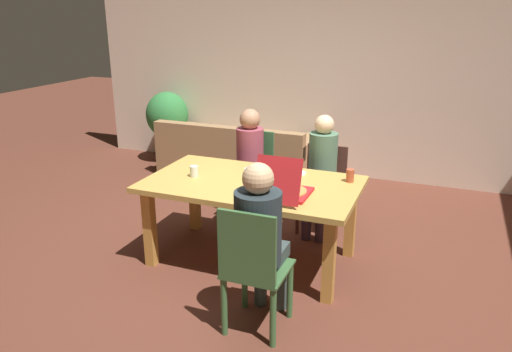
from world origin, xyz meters
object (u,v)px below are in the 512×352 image
at_px(person_1, 248,157).
at_px(couch, 236,157).
at_px(dining_table, 252,192).
at_px(chair_1, 253,168).
at_px(pizza_box_0, 285,190).
at_px(plate_0, 255,169).
at_px(plate_1, 295,172).
at_px(chair_2, 324,182).
at_px(potted_plant, 167,119).
at_px(chair_0, 253,269).
at_px(drinking_glass_1, 194,171).
at_px(person_2, 321,166).
at_px(drinking_glass_0, 350,176).
at_px(person_0, 260,231).

bearing_deg(person_1, couch, 118.59).
relative_size(dining_table, chair_1, 1.97).
distance_m(pizza_box_0, plate_0, 0.73).
bearing_deg(plate_1, chair_2, 77.75).
height_order(pizza_box_0, plate_0, pizza_box_0).
bearing_deg(chair_1, potted_plant, 143.70).
relative_size(chair_0, drinking_glass_1, 9.83).
height_order(plate_0, plate_1, same).
relative_size(chair_0, pizza_box_0, 2.03).
height_order(dining_table, couch, dining_table).
height_order(dining_table, pizza_box_0, pizza_box_0).
xyz_separation_m(chair_2, pizza_box_0, (-0.03, -1.20, 0.32)).
bearing_deg(dining_table, pizza_box_0, -30.12).
bearing_deg(drinking_glass_1, plate_1, 26.87).
height_order(chair_0, person_1, person_1).
bearing_deg(person_2, drinking_glass_0, -52.65).
bearing_deg(drinking_glass_1, pizza_box_0, -10.03).
height_order(dining_table, chair_0, chair_0).
height_order(chair_1, potted_plant, potted_plant).
bearing_deg(person_1, person_0, -64.83).
relative_size(person_2, plate_0, 6.12).
height_order(person_0, person_2, person_0).
bearing_deg(plate_0, person_2, 44.49).
xyz_separation_m(chair_0, potted_plant, (-2.80, 3.48, 0.14)).
height_order(dining_table, drinking_glass_0, drinking_glass_0).
bearing_deg(person_1, person_2, -1.92).
xyz_separation_m(plate_0, plate_1, (0.39, 0.04, 0.00)).
bearing_deg(chair_0, plate_1, 95.51).
bearing_deg(chair_2, dining_table, -113.32).
xyz_separation_m(chair_2, drinking_glass_1, (-0.97, -1.04, 0.32)).
distance_m(dining_table, plate_0, 0.35).
distance_m(chair_2, couch, 1.98).
distance_m(chair_2, drinking_glass_0, 0.83).
bearing_deg(pizza_box_0, person_1, 125.89).
xyz_separation_m(drinking_glass_0, couch, (-1.93, 1.87, -0.56)).
bearing_deg(plate_0, chair_1, 113.17).
height_order(drinking_glass_0, potted_plant, potted_plant).
bearing_deg(plate_0, couch, 118.66).
bearing_deg(dining_table, potted_plant, 133.91).
bearing_deg(couch, pizza_box_0, -57.99).
height_order(dining_table, plate_1, plate_1).
xyz_separation_m(person_1, plate_1, (0.68, -0.50, 0.06)).
bearing_deg(plate_0, person_1, 118.85).
bearing_deg(potted_plant, plate_1, -38.32).
bearing_deg(chair_2, potted_plant, 151.91).
xyz_separation_m(person_1, potted_plant, (-1.98, 1.61, -0.06)).
bearing_deg(pizza_box_0, potted_plant, 135.74).
height_order(person_0, couch, person_0).
distance_m(person_1, potted_plant, 2.55).
bearing_deg(chair_0, person_0, 90.00).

